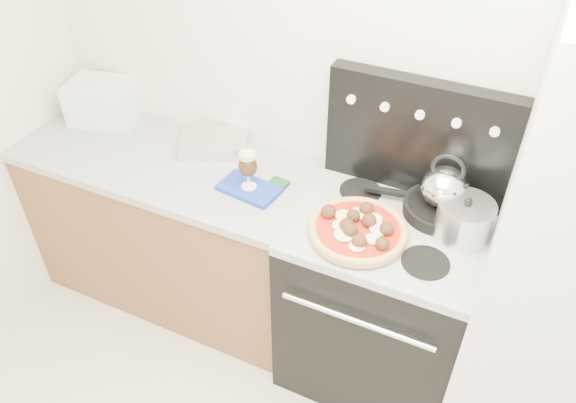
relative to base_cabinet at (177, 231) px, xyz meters
The scene contains 15 objects.
room_shell 1.59m from the base_cabinet, 41.46° to the right, with size 3.52×3.01×2.52m.
base_cabinet is the anchor object (origin of this frame).
countertop 0.45m from the base_cabinet, ahead, with size 1.48×0.63×0.04m, color #A2A2A4.
stove_body 1.11m from the base_cabinet, ahead, with size 0.76×0.65×0.88m, color black.
cooktop 1.20m from the base_cabinet, ahead, with size 0.76×0.65×0.04m, color #ADADB2.
backguard 1.35m from the base_cabinet, 12.75° to the left, with size 0.76×0.08×0.50m, color black.
toaster_oven 0.75m from the base_cabinet, 160.98° to the left, with size 0.33×0.24×0.20m, color silver.
foil_sheet 0.56m from the base_cabinet, 43.15° to the left, with size 0.31×0.23×0.06m, color white.
oven_mitt 0.68m from the base_cabinet, ahead, with size 0.26×0.15×0.02m, color #1734A1.
beer_glass 0.76m from the base_cabinet, ahead, with size 0.08×0.08×0.18m, color black, non-canonical shape.
pizza_pan 1.13m from the base_cabinet, ahead, with size 0.36×0.36×0.01m, color black.
pizza 1.15m from the base_cabinet, ahead, with size 0.38×0.38×0.05m, color #E7BD6F, non-canonical shape.
skillet 1.37m from the base_cabinet, ahead, with size 0.29×0.29×0.05m, color black.
tea_kettle 1.42m from the base_cabinet, ahead, with size 0.18×0.18×0.20m, color silver, non-canonical shape.
stock_pot 1.48m from the base_cabinet, ahead, with size 0.21×0.21×0.15m, color silver.
Camera 1 is at (0.42, -0.50, 2.41)m, focal length 35.00 mm.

